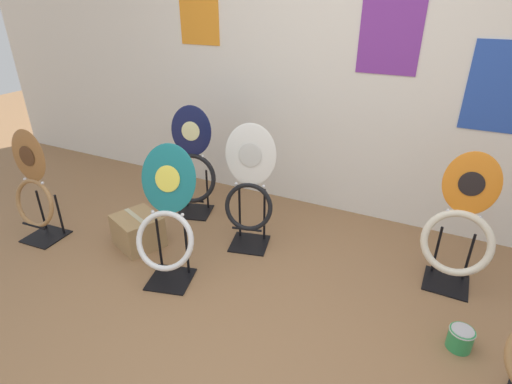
{
  "coord_description": "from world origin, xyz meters",
  "views": [
    {
      "loc": [
        0.8,
        -1.24,
        1.75
      ],
      "look_at": [
        -0.27,
        0.91,
        0.55
      ],
      "focal_mm": 28.0,
      "sensor_mm": 36.0,
      "label": 1
    }
  ],
  "objects_px": {
    "toilet_seat_display_teal_sax": "(167,220)",
    "storage_box": "(138,231)",
    "toilet_seat_display_orange_sun": "(459,233)",
    "toilet_seat_display_navy_moon": "(192,166)",
    "paint_can": "(460,338)",
    "toilet_seat_display_woodgrain": "(34,191)",
    "toilet_seat_display_white_plain": "(249,192)"
  },
  "relations": [
    {
      "from": "toilet_seat_display_woodgrain",
      "to": "storage_box",
      "type": "xyz_separation_m",
      "value": [
        0.74,
        0.25,
        -0.29
      ]
    },
    {
      "from": "paint_can",
      "to": "toilet_seat_display_white_plain",
      "type": "bearing_deg",
      "value": 165.16
    },
    {
      "from": "toilet_seat_display_orange_sun",
      "to": "toilet_seat_display_teal_sax",
      "type": "height_order",
      "value": "toilet_seat_display_teal_sax"
    },
    {
      "from": "toilet_seat_display_orange_sun",
      "to": "paint_can",
      "type": "xyz_separation_m",
      "value": [
        0.09,
        -0.56,
        -0.33
      ]
    },
    {
      "from": "toilet_seat_display_teal_sax",
      "to": "toilet_seat_display_white_plain",
      "type": "relative_size",
      "value": 0.96
    },
    {
      "from": "toilet_seat_display_navy_moon",
      "to": "toilet_seat_display_white_plain",
      "type": "distance_m",
      "value": 0.7
    },
    {
      "from": "toilet_seat_display_woodgrain",
      "to": "paint_can",
      "type": "xyz_separation_m",
      "value": [
        3.0,
        0.25,
        -0.34
      ]
    },
    {
      "from": "toilet_seat_display_woodgrain",
      "to": "paint_can",
      "type": "relative_size",
      "value": 6.45
    },
    {
      "from": "toilet_seat_display_woodgrain",
      "to": "toilet_seat_display_white_plain",
      "type": "relative_size",
      "value": 0.93
    },
    {
      "from": "paint_can",
      "to": "storage_box",
      "type": "relative_size",
      "value": 0.33
    },
    {
      "from": "toilet_seat_display_woodgrain",
      "to": "storage_box",
      "type": "height_order",
      "value": "toilet_seat_display_woodgrain"
    },
    {
      "from": "toilet_seat_display_teal_sax",
      "to": "paint_can",
      "type": "xyz_separation_m",
      "value": [
        1.79,
        0.2,
        -0.38
      ]
    },
    {
      "from": "toilet_seat_display_orange_sun",
      "to": "toilet_seat_display_navy_moon",
      "type": "height_order",
      "value": "toilet_seat_display_navy_moon"
    },
    {
      "from": "toilet_seat_display_orange_sun",
      "to": "storage_box",
      "type": "distance_m",
      "value": 2.25
    },
    {
      "from": "toilet_seat_display_orange_sun",
      "to": "toilet_seat_display_teal_sax",
      "type": "relative_size",
      "value": 1.0
    },
    {
      "from": "toilet_seat_display_teal_sax",
      "to": "storage_box",
      "type": "distance_m",
      "value": 0.6
    },
    {
      "from": "toilet_seat_display_white_plain",
      "to": "toilet_seat_display_navy_moon",
      "type": "bearing_deg",
      "value": 161.03
    },
    {
      "from": "toilet_seat_display_white_plain",
      "to": "toilet_seat_display_teal_sax",
      "type": "bearing_deg",
      "value": -116.11
    },
    {
      "from": "paint_can",
      "to": "storage_box",
      "type": "xyz_separation_m",
      "value": [
        -2.26,
        0.01,
        0.05
      ]
    },
    {
      "from": "toilet_seat_display_woodgrain",
      "to": "toilet_seat_display_navy_moon",
      "type": "bearing_deg",
      "value": 46.27
    },
    {
      "from": "toilet_seat_display_navy_moon",
      "to": "paint_can",
      "type": "xyz_separation_m",
      "value": [
        2.16,
        -0.63,
        -0.38
      ]
    },
    {
      "from": "toilet_seat_display_orange_sun",
      "to": "paint_can",
      "type": "relative_size",
      "value": 6.67
    },
    {
      "from": "toilet_seat_display_white_plain",
      "to": "paint_can",
      "type": "distance_m",
      "value": 1.59
    },
    {
      "from": "toilet_seat_display_navy_moon",
      "to": "paint_can",
      "type": "relative_size",
      "value": 6.89
    },
    {
      "from": "toilet_seat_display_navy_moon",
      "to": "storage_box",
      "type": "distance_m",
      "value": 0.7
    },
    {
      "from": "toilet_seat_display_woodgrain",
      "to": "toilet_seat_display_teal_sax",
      "type": "height_order",
      "value": "toilet_seat_display_teal_sax"
    },
    {
      "from": "toilet_seat_display_white_plain",
      "to": "paint_can",
      "type": "height_order",
      "value": "toilet_seat_display_white_plain"
    },
    {
      "from": "toilet_seat_display_woodgrain",
      "to": "toilet_seat_display_white_plain",
      "type": "distance_m",
      "value": 1.64
    },
    {
      "from": "toilet_seat_display_navy_moon",
      "to": "toilet_seat_display_woodgrain",
      "type": "bearing_deg",
      "value": -133.73
    },
    {
      "from": "toilet_seat_display_navy_moon",
      "to": "paint_can",
      "type": "distance_m",
      "value": 2.28
    },
    {
      "from": "toilet_seat_display_navy_moon",
      "to": "storage_box",
      "type": "relative_size",
      "value": 2.27
    },
    {
      "from": "toilet_seat_display_orange_sun",
      "to": "toilet_seat_display_white_plain",
      "type": "bearing_deg",
      "value": -173.44
    }
  ]
}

